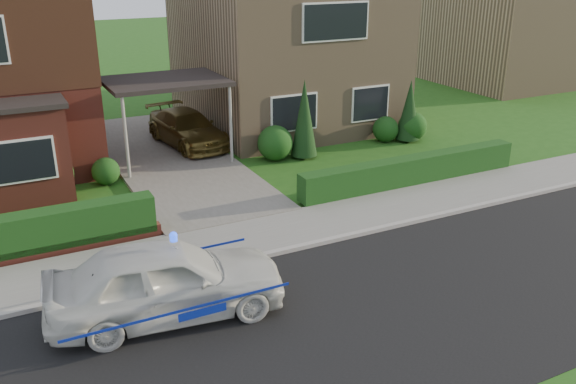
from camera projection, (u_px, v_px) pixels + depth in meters
ground at (338, 323)px, 11.61m from camera, size 120.00×120.00×0.00m
road at (338, 323)px, 11.61m from camera, size 60.00×6.00×0.02m
kerb at (270, 254)px, 14.12m from camera, size 60.00×0.16×0.12m
sidewalk at (251, 237)px, 15.00m from camera, size 60.00×2.00×0.10m
driveway at (170, 158)px, 20.73m from camera, size 3.80×12.00×0.12m
house_right at (283, 31)px, 24.33m from camera, size 7.50×8.06×7.25m
carport_link at (165, 83)px, 19.74m from camera, size 3.80×3.00×2.77m
hedge_right at (410, 185)px, 18.49m from camera, size 7.50×0.55×0.80m
shrub_left_mid at (50, 175)px, 17.41m from camera, size 1.32×1.32×1.32m
shrub_left_near at (106, 171)px, 18.42m from camera, size 0.84×0.84×0.84m
shrub_right_near at (275, 143)px, 20.54m from camera, size 1.20×1.20×1.20m
shrub_right_mid at (386, 129)px, 22.60m from camera, size 0.96×0.96×0.96m
shrub_right_far at (412, 126)px, 22.75m from camera, size 1.08×1.08×1.08m
conifer_a at (304, 121)px, 20.54m from camera, size 0.90×0.90×2.60m
conifer_b at (409, 112)px, 22.46m from camera, size 0.90×0.90×2.20m
neighbour_right at (506, 33)px, 32.34m from camera, size 6.50×7.00×5.20m
police_car at (166, 281)px, 11.58m from camera, size 4.14×4.68×1.70m
driveway_car at (187, 128)px, 21.83m from camera, size 2.23×4.35×1.21m
potted_plant_c at (43, 233)px, 14.54m from camera, size 0.42×0.42×0.67m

